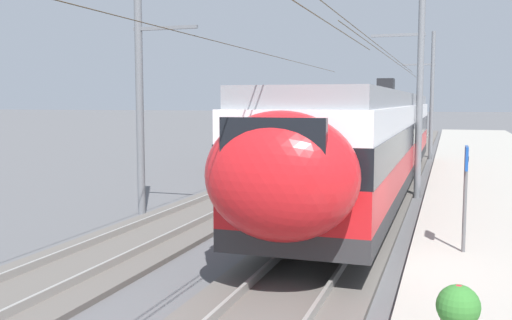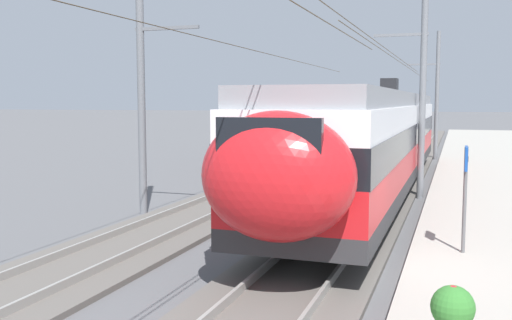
# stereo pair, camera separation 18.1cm
# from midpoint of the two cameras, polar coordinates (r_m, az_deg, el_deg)

# --- Properties ---
(ground_plane) EXTENTS (400.00, 400.00, 0.00)m
(ground_plane) POSITION_cam_midpoint_polar(r_m,az_deg,el_deg) (12.21, 10.70, -11.24)
(ground_plane) COLOR #565659
(track_near) EXTENTS (120.00, 3.00, 0.28)m
(track_near) POSITION_cam_midpoint_polar(r_m,az_deg,el_deg) (12.41, 4.79, -10.54)
(track_near) COLOR #5B5651
(track_near) RESTS_ON ground
(track_far) EXTENTS (120.00, 3.00, 0.28)m
(track_far) POSITION_cam_midpoint_polar(r_m,az_deg,el_deg) (14.18, -13.88, -8.62)
(track_far) COLOR #5B5651
(track_far) RESTS_ON ground
(train_near_platform) EXTENTS (26.33, 2.99, 4.27)m
(train_near_platform) POSITION_cam_midpoint_polar(r_m,az_deg,el_deg) (22.03, 11.12, 2.21)
(train_near_platform) COLOR #2D2D30
(train_near_platform) RESTS_ON track_near
(train_far_track) EXTENTS (30.64, 2.99, 4.27)m
(train_far_track) POSITION_cam_midpoint_polar(r_m,az_deg,el_deg) (41.92, 8.24, 3.90)
(train_far_track) COLOR #2D2D30
(train_far_track) RESTS_ON track_far
(catenary_mast_mid) EXTENTS (45.26, 1.95, 7.64)m
(catenary_mast_mid) POSITION_cam_midpoint_polar(r_m,az_deg,el_deg) (22.00, 15.23, 6.75)
(catenary_mast_mid) COLOR slate
(catenary_mast_mid) RESTS_ON ground
(catenary_mast_east) EXTENTS (45.26, 1.95, 7.77)m
(catenary_mast_east) POSITION_cam_midpoint_polar(r_m,az_deg,el_deg) (37.20, 16.56, 6.29)
(catenary_mast_east) COLOR slate
(catenary_mast_east) RESTS_ON ground
(catenary_mast_far_side) EXTENTS (45.26, 2.13, 7.72)m
(catenary_mast_far_side) POSITION_cam_midpoint_polar(r_m,az_deg,el_deg) (18.41, -11.27, 7.14)
(catenary_mast_far_side) COLOR slate
(catenary_mast_far_side) RESTS_ON ground
(platform_sign) EXTENTS (0.70, 0.08, 2.31)m
(platform_sign) POSITION_cam_midpoint_polar(r_m,az_deg,el_deg) (13.26, 19.52, -1.40)
(platform_sign) COLOR #59595B
(platform_sign) RESTS_ON platform_slab
(potted_plant_platform_edge) EXTENTS (0.59, 0.59, 0.79)m
(potted_plant_platform_edge) POSITION_cam_midpoint_polar(r_m,az_deg,el_deg) (8.56, 18.62, -13.81)
(potted_plant_platform_edge) COLOR brown
(potted_plant_platform_edge) RESTS_ON platform_slab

